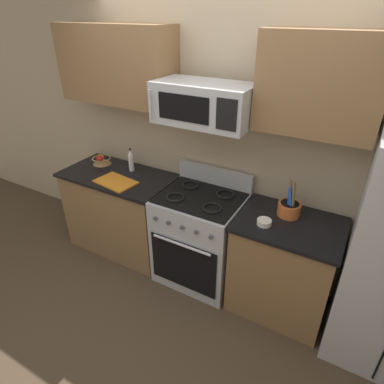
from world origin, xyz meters
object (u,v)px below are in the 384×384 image
Objects in this scene: fruit_basket at (102,160)px; prep_bowl at (264,222)px; microwave at (204,103)px; cutting_board at (116,182)px; utensil_crock at (289,208)px; range_oven at (200,237)px; bottle_vinegar at (131,161)px.

fruit_basket is 1.75× the size of prep_bowl.
microwave reaches higher than fruit_basket.
fruit_basket reaches higher than cutting_board.
utensil_crock is at bearing 60.32° from prep_bowl.
cutting_board is (-1.63, -0.26, -0.06)m from utensil_crock.
fruit_basket is 1.95m from prep_bowl.
range_oven is 1.39× the size of microwave.
cutting_board is 0.32m from bottle_vinegar.
range_oven is 5.32× the size of fruit_basket.
microwave is 3.19× the size of bottle_vinegar.
range_oven is 0.79m from prep_bowl.
prep_bowl is at bearing -13.37° from microwave.
microwave is 2.34× the size of utensil_crock.
prep_bowl is (0.63, -0.15, -0.82)m from microwave.
fruit_basket is 0.52m from cutting_board.
cutting_board is 3.38× the size of prep_bowl.
utensil_crock is at bearing 7.98° from range_oven.
range_oven is at bearing -9.29° from bottle_vinegar.
range_oven reaches higher than fruit_basket.
bottle_vinegar is at bearing 3.29° from fruit_basket.
range_oven is at bearing 169.06° from prep_bowl.
microwave is 1.53m from fruit_basket.
prep_bowl reaches higher than cutting_board.
microwave reaches higher than range_oven.
range_oven is 9.30× the size of prep_bowl.
fruit_basket is at bearing 175.75° from microwave.
cutting_board is at bearing -83.02° from bottle_vinegar.
prep_bowl is at bearing 1.05° from cutting_board.
prep_bowl is at bearing -7.28° from fruit_basket.
prep_bowl is (1.50, 0.03, 0.02)m from cutting_board.
cutting_board is (-0.87, -0.18, -0.84)m from microwave.
cutting_board is at bearing -168.40° from microwave.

